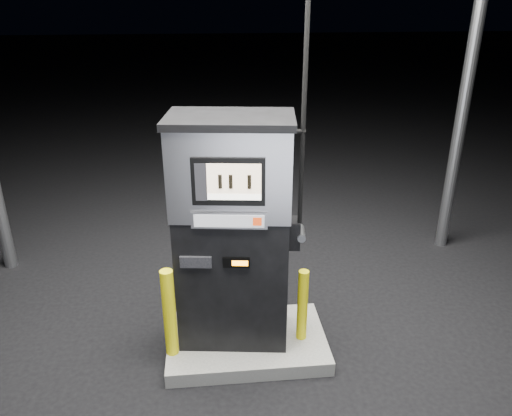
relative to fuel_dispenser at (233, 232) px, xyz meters
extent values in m
plane|color=black|center=(0.12, -0.07, -1.31)|extent=(80.00, 80.00, 0.00)
cube|color=#5E5E5A|center=(0.12, -0.07, -1.24)|extent=(1.60, 1.00, 0.15)
cylinder|color=gray|center=(3.12, 1.93, 0.94)|extent=(0.16, 0.16, 4.50)
cube|color=black|center=(0.00, 0.00, -0.48)|extent=(1.11, 0.74, 1.38)
cube|color=#A7A7AE|center=(0.00, 0.00, 0.62)|extent=(1.14, 0.76, 0.83)
cube|color=black|center=(0.00, 0.00, 1.07)|extent=(1.19, 0.81, 0.07)
cube|color=black|center=(-0.05, -0.31, 0.62)|extent=(0.62, 0.11, 0.42)
cube|color=beige|center=(0.00, -0.34, 0.65)|extent=(0.45, 0.06, 0.26)
cube|color=white|center=(0.00, -0.34, 0.49)|extent=(0.45, 0.06, 0.06)
cube|color=#A7A7AE|center=(-0.05, -0.31, 0.27)|extent=(0.66, 0.12, 0.15)
cube|color=gray|center=(-0.05, -0.33, 0.27)|extent=(0.60, 0.08, 0.12)
cube|color=red|center=(0.19, -0.36, 0.27)|extent=(0.08, 0.01, 0.08)
cube|color=black|center=(0.01, -0.32, -0.15)|extent=(0.24, 0.05, 0.10)
cube|color=orange|center=(0.04, -0.33, -0.15)|extent=(0.14, 0.02, 0.05)
cube|color=black|center=(-0.35, -0.27, -0.15)|extent=(0.29, 0.06, 0.11)
cube|color=black|center=(0.57, -0.07, -0.01)|extent=(0.13, 0.21, 0.27)
cylinder|color=gray|center=(0.63, -0.08, -0.01)|extent=(0.11, 0.25, 0.08)
cylinder|color=black|center=(0.60, -0.13, 1.83)|extent=(0.04, 0.04, 3.41)
cylinder|color=yellow|center=(-0.62, -0.24, -0.71)|extent=(0.15, 0.15, 0.92)
cylinder|color=yellow|center=(0.67, -0.14, -0.78)|extent=(0.12, 0.12, 0.77)
camera|label=1|loc=(-0.21, -4.19, 2.08)|focal=35.00mm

